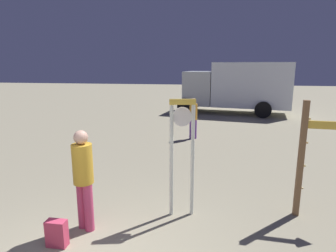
{
  "coord_description": "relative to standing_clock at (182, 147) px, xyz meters",
  "views": [
    {
      "loc": [
        1.64,
        -2.86,
        2.83
      ],
      "look_at": [
        0.44,
        4.66,
        1.2
      ],
      "focal_mm": 30.4,
      "sensor_mm": 36.0,
      "label": 1
    }
  ],
  "objects": [
    {
      "name": "person_distant",
      "position": [
        -0.2,
        5.85,
        -0.46
      ],
      "size": [
        0.31,
        0.31,
        1.59
      ],
      "color": "#713DA0",
      "rests_on": "ground_plane"
    },
    {
      "name": "box_truck_near",
      "position": [
        2.02,
        12.37,
        0.28
      ],
      "size": [
        6.64,
        3.47,
        3.0
      ],
      "color": "silver",
      "rests_on": "ground_plane"
    },
    {
      "name": "backpack",
      "position": [
        -1.84,
        -1.3,
        -1.14
      ],
      "size": [
        0.32,
        0.21,
        0.44
      ],
      "color": "#C73A58",
      "rests_on": "ground_plane"
    },
    {
      "name": "arrow_sign",
      "position": [
        2.5,
        0.3,
        0.07
      ],
      "size": [
        0.97,
        0.27,
        2.22
      ],
      "color": "brown",
      "rests_on": "ground_plane"
    },
    {
      "name": "standing_clock",
      "position": [
        0.0,
        0.0,
        0.0
      ],
      "size": [
        0.48,
        0.18,
        2.24
      ],
      "color": "silver",
      "rests_on": "ground_plane"
    },
    {
      "name": "person_near_clock",
      "position": [
        -1.6,
        -0.77,
        -0.36
      ],
      "size": [
        0.34,
        0.34,
        1.78
      ],
      "color": "#C93F69",
      "rests_on": "ground_plane"
    }
  ]
}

